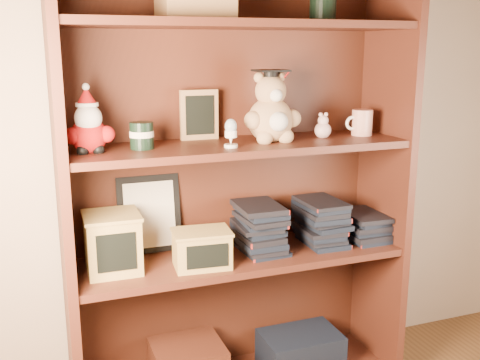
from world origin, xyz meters
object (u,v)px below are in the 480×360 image
object	(u,v)px
grad_teddy_bear	(271,114)
teacher_mug	(361,123)
treats_box	(113,242)
bookcase	(234,188)

from	to	relation	value
grad_teddy_bear	teacher_mug	size ratio (longest dim) A/B	2.36
grad_teddy_bear	treats_box	size ratio (longest dim) A/B	1.29
teacher_mug	treats_box	distance (m)	0.98
bookcase	grad_teddy_bear	size ratio (longest dim) A/B	6.39
grad_teddy_bear	treats_box	bearing A→B (deg)	179.30
bookcase	grad_teddy_bear	distance (m)	0.30
bookcase	teacher_mug	distance (m)	0.53
bookcase	treats_box	size ratio (longest dim) A/B	8.25
treats_box	teacher_mug	bearing A→B (deg)	0.05
grad_teddy_bear	treats_box	xyz separation A→B (m)	(-0.55, 0.01, -0.40)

